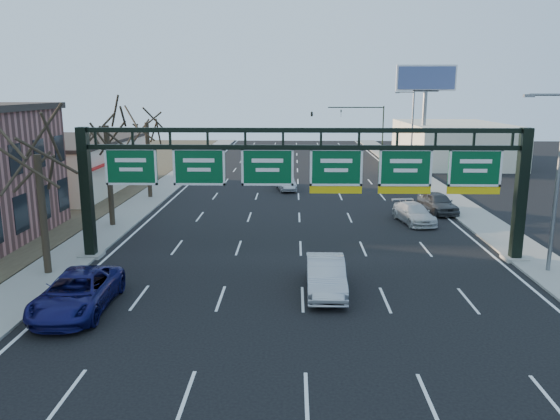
{
  "coord_description": "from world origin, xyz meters",
  "views": [
    {
      "loc": [
        -0.42,
        -20.9,
        9.11
      ],
      "look_at": [
        -1.11,
        5.94,
        3.2
      ],
      "focal_mm": 35.0,
      "sensor_mm": 36.0,
      "label": 1
    }
  ],
  "objects_px": {
    "car_white_wagon": "(414,213)",
    "car_silver_sedan": "(326,276)",
    "sign_gantry": "(305,176)",
    "car_blue_suv": "(77,292)"
  },
  "relations": [
    {
      "from": "car_blue_suv",
      "to": "car_silver_sedan",
      "type": "relative_size",
      "value": 1.17
    },
    {
      "from": "car_blue_suv",
      "to": "car_white_wagon",
      "type": "relative_size",
      "value": 1.24
    },
    {
      "from": "car_blue_suv",
      "to": "car_silver_sedan",
      "type": "bearing_deg",
      "value": 11.24
    },
    {
      "from": "car_blue_suv",
      "to": "car_white_wagon",
      "type": "xyz_separation_m",
      "value": [
        17.5,
        16.08,
        -0.13
      ]
    },
    {
      "from": "car_silver_sedan",
      "to": "car_white_wagon",
      "type": "distance_m",
      "value": 15.36
    },
    {
      "from": "sign_gantry",
      "to": "car_silver_sedan",
      "type": "xyz_separation_m",
      "value": [
        0.9,
        -5.14,
        -3.82
      ]
    },
    {
      "from": "sign_gantry",
      "to": "car_white_wagon",
      "type": "distance_m",
      "value": 12.27
    },
    {
      "from": "car_white_wagon",
      "to": "car_silver_sedan",
      "type": "bearing_deg",
      "value": -127.64
    },
    {
      "from": "car_blue_suv",
      "to": "car_white_wagon",
      "type": "height_order",
      "value": "car_blue_suv"
    },
    {
      "from": "sign_gantry",
      "to": "car_blue_suv",
      "type": "relative_size",
      "value": 4.25
    }
  ]
}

